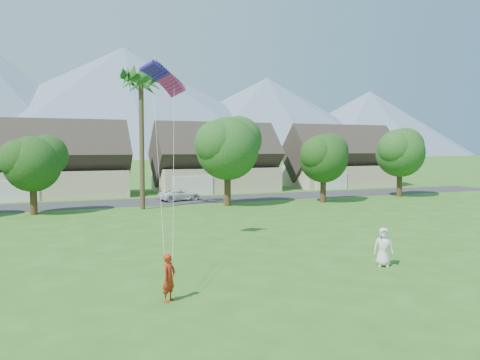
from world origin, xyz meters
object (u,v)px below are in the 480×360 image
parafoil_kite (163,76)px  parked_car (180,195)px  watcher (383,247)px  kite_flyer (169,278)px

parafoil_kite → parked_car: bearing=47.9°
parked_car → parafoil_kite: 24.47m
watcher → parafoil_kite: bearing=164.7°
watcher → parafoil_kite: (-8.48, 8.29, 8.58)m
watcher → parafoil_kite: size_ratio=0.63×
parked_car → watcher: bearing=169.9°
kite_flyer → parked_car: size_ratio=0.40×
watcher → parked_car: (-1.92, 30.12, -0.30)m
kite_flyer → parafoil_kite: 12.95m
parked_car → parafoil_kite: parafoil_kite is taller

